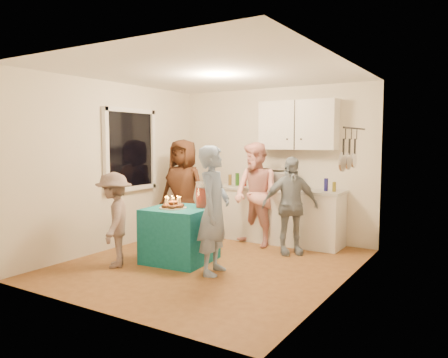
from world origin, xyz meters
The scene contains 19 objects.
floor centered at (0.00, 0.00, 0.00)m, with size 4.00×4.00×0.00m, color brown.
ceiling centered at (0.00, 0.00, 2.60)m, with size 4.00×4.00×0.00m, color white.
back_wall centered at (0.00, 2.00, 1.30)m, with size 3.60×3.60×0.00m, color silver.
left_wall centered at (-1.80, 0.00, 1.30)m, with size 4.00×4.00×0.00m, color silver.
right_wall centered at (1.80, 0.00, 1.30)m, with size 4.00×4.00×0.00m, color silver.
window_night centered at (-1.77, 0.30, 1.55)m, with size 0.04×1.00×1.20m, color black.
counter centered at (0.20, 1.70, 0.43)m, with size 2.20×0.58×0.86m, color white.
countertop centered at (0.20, 1.70, 0.89)m, with size 2.24×0.62×0.05m, color beige.
upper_cabinet centered at (0.50, 1.85, 1.95)m, with size 1.30×0.30×0.80m, color white.
pot_rack centered at (1.72, 0.70, 1.60)m, with size 0.12×1.00×0.60m, color black.
microwave centered at (0.26, 1.70, 1.05)m, with size 0.51×0.35×0.28m, color white.
party_table centered at (-0.44, -0.11, 0.38)m, with size 0.85×0.85×0.76m, color #116774.
donut_cake centered at (-0.49, -0.20, 0.85)m, with size 0.38×0.38×0.18m, color #381C0C, non-canonical shape.
punch_jar centered at (-0.18, 0.10, 0.93)m, with size 0.22×0.22×0.34m, color red.
man_birthday centered at (0.27, -0.33, 0.82)m, with size 0.60×0.39×1.63m, color #8299BE.
woman_back_left centered at (-1.20, 0.98, 0.86)m, with size 0.84×0.55×1.72m, color brown.
woman_back_center centered at (0.04, 1.26, 0.84)m, with size 0.81×0.63×1.67m, color #F4817F.
woman_back_right centered at (0.70, 1.08, 0.73)m, with size 0.86×0.36×1.46m, color #102337.
child_near_left centered at (-1.03, -0.78, 0.64)m, with size 0.83×0.48×1.28m, color #63514F.
Camera 1 is at (3.26, -4.91, 1.69)m, focal length 35.00 mm.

